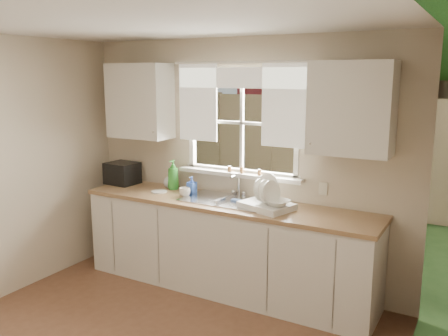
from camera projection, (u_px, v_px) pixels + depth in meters
The scene contains 20 objects.
room_walls at pixel (95, 214), 3.09m from camera, with size 3.62×4.02×2.50m.
ceiling at pixel (91, 14), 2.90m from camera, with size 3.60×4.00×0.02m, color silver.
window at pixel (241, 139), 4.80m from camera, with size 1.38×0.16×1.06m.
curtains at pixel (239, 95), 4.67m from camera, with size 1.50×0.03×0.81m.
base_cabinets at pixel (225, 247), 4.73m from camera, with size 3.00×0.62×0.87m, color silver.
countertop at pixel (226, 203), 4.65m from camera, with size 3.04×0.65×0.04m, color #916D48.
upper_cabinet_left at pixel (140, 101), 5.14m from camera, with size 0.70×0.33×0.80m, color silver.
upper_cabinet_right at pixel (352, 108), 4.03m from camera, with size 0.70×0.33×0.80m, color silver.
wall_outlet at pixel (323, 189), 4.44m from camera, with size 0.08×0.01×0.12m, color beige.
sill_jars at pixel (243, 171), 4.78m from camera, with size 0.38×0.04×0.06m.
backyard at pixel (413, 8), 9.62m from camera, with size 20.00×10.00×6.13m.
sink at pixel (227, 208), 4.68m from camera, with size 0.88×0.52×0.40m.
dish_rack at pixel (267, 202), 4.38m from camera, with size 0.53×0.46×0.31m.
bowl at pixel (277, 203), 4.27m from camera, with size 0.21×0.21×0.05m, color beige.
soap_bottle_a at pixel (173, 175), 5.11m from camera, with size 0.12×0.12×0.32m, color green.
soap_bottle_b at pixel (192, 185), 4.93m from camera, with size 0.08×0.08×0.18m, color blue.
soap_bottle_c at pixel (170, 180), 5.20m from camera, with size 0.14×0.14×0.17m, color beige.
saucer at pixel (159, 192), 5.01m from camera, with size 0.17×0.17×0.01m, color silver.
cup at pixel (185, 192), 4.83m from camera, with size 0.12×0.12×0.09m, color silver.
black_appliance at pixel (122, 173), 5.38m from camera, with size 0.33×0.29×0.24m, color black.
Camera 1 is at (2.20, -2.23, 2.13)m, focal length 38.00 mm.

